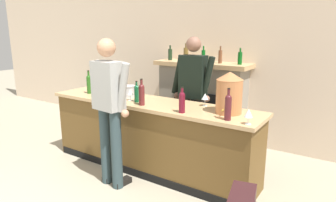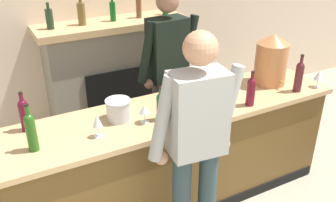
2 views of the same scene
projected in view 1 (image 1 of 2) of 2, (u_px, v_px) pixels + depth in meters
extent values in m
cube|color=beige|center=(201.00, 59.00, 5.23)|extent=(12.00, 0.07, 2.75)
cube|color=brown|center=(150.00, 137.00, 4.05)|extent=(2.97, 0.61, 0.91)
cube|color=tan|center=(149.00, 103.00, 3.94)|extent=(3.04, 0.68, 0.04)
cube|color=black|center=(136.00, 173.00, 3.90)|extent=(2.91, 0.01, 0.10)
cube|color=gray|center=(202.00, 104.00, 5.11)|extent=(1.46, 0.44, 1.28)
cube|color=black|center=(195.00, 117.00, 4.96)|extent=(0.80, 0.02, 0.82)
cube|color=tan|center=(202.00, 64.00, 4.94)|extent=(1.62, 0.52, 0.07)
cylinder|color=#1D341E|center=(170.00, 55.00, 5.24)|extent=(0.07, 0.07, 0.19)
cylinder|color=#1D341E|center=(170.00, 47.00, 5.22)|extent=(0.03, 0.03, 0.06)
cylinder|color=brown|center=(186.00, 54.00, 5.07)|extent=(0.08, 0.08, 0.22)
cylinder|color=brown|center=(186.00, 46.00, 5.04)|extent=(0.03, 0.03, 0.07)
cylinder|color=#0D5718|center=(203.00, 56.00, 4.89)|extent=(0.06, 0.06, 0.20)
cylinder|color=#0D5718|center=(204.00, 48.00, 4.86)|extent=(0.02, 0.02, 0.07)
cylinder|color=brown|center=(220.00, 57.00, 4.73)|extent=(0.06, 0.06, 0.20)
cylinder|color=brown|center=(221.00, 48.00, 4.70)|extent=(0.02, 0.02, 0.07)
cylinder|color=#0D5417|center=(240.00, 58.00, 4.56)|extent=(0.07, 0.07, 0.19)
cylinder|color=#0D5417|center=(240.00, 50.00, 4.53)|extent=(0.03, 0.03, 0.06)
cylinder|color=#4B5144|center=(95.00, 115.00, 6.33)|extent=(0.24, 0.24, 0.22)
cylinder|color=#332319|center=(94.00, 111.00, 6.31)|extent=(0.22, 0.22, 0.02)
cone|color=#316718|center=(99.00, 101.00, 6.21)|extent=(0.18, 0.31, 0.41)
cone|color=#276624|center=(100.00, 99.00, 6.32)|extent=(0.34, 0.23, 0.43)
cone|color=#256E24|center=(93.00, 100.00, 6.36)|extent=(0.25, 0.30, 0.39)
cone|color=#1B711D|center=(88.00, 102.00, 6.26)|extent=(0.30, 0.35, 0.37)
cone|color=#1C6027|center=(89.00, 100.00, 6.12)|extent=(0.32, 0.18, 0.48)
cylinder|color=#2E4044|center=(116.00, 150.00, 3.54)|extent=(0.13, 0.13, 0.97)
cube|color=black|center=(122.00, 182.00, 3.70)|extent=(0.13, 0.25, 0.07)
cylinder|color=#2E4044|center=(106.00, 146.00, 3.67)|extent=(0.13, 0.13, 0.97)
cube|color=black|center=(112.00, 177.00, 3.82)|extent=(0.13, 0.25, 0.07)
cube|color=#A0A19D|center=(108.00, 86.00, 3.43)|extent=(0.38, 0.26, 0.56)
cylinder|color=#A0A19D|center=(123.00, 88.00, 3.30)|extent=(0.20, 0.08, 0.57)
sphere|color=tan|center=(125.00, 114.00, 3.39)|extent=(0.09, 0.09, 0.09)
cylinder|color=#A0A19D|center=(97.00, 83.00, 3.59)|extent=(0.20, 0.08, 0.57)
sphere|color=tan|center=(100.00, 107.00, 3.67)|extent=(0.09, 0.09, 0.09)
sphere|color=tan|center=(106.00, 48.00, 3.33)|extent=(0.21, 0.21, 0.21)
cylinder|color=#3C393C|center=(186.00, 127.00, 4.42)|extent=(0.13, 0.13, 0.93)
cube|color=black|center=(183.00, 156.00, 4.46)|extent=(0.12, 0.25, 0.07)
cylinder|color=#3C393C|center=(198.00, 130.00, 4.32)|extent=(0.13, 0.13, 0.93)
cube|color=black|center=(196.00, 159.00, 4.36)|extent=(0.12, 0.25, 0.07)
cube|color=black|center=(193.00, 77.00, 4.19)|extent=(0.37, 0.24, 0.60)
cylinder|color=black|center=(178.00, 74.00, 4.28)|extent=(0.20, 0.08, 0.57)
sphere|color=#885D4A|center=(177.00, 95.00, 4.34)|extent=(0.09, 0.09, 0.09)
cylinder|color=black|center=(208.00, 77.00, 4.06)|extent=(0.20, 0.08, 0.57)
sphere|color=#885D4A|center=(207.00, 99.00, 4.11)|extent=(0.09, 0.09, 0.09)
sphere|color=#885D4A|center=(194.00, 44.00, 4.09)|extent=(0.21, 0.21, 0.21)
cylinder|color=#BA7343|center=(229.00, 97.00, 3.34)|extent=(0.29, 0.29, 0.38)
cone|color=#BA7343|center=(230.00, 76.00, 3.29)|extent=(0.30, 0.30, 0.09)
cylinder|color=#B29333|center=(223.00, 110.00, 3.24)|extent=(0.02, 0.04, 0.02)
cylinder|color=silver|center=(128.00, 92.00, 4.17)|extent=(0.18, 0.18, 0.15)
cylinder|color=silver|center=(128.00, 86.00, 4.15)|extent=(0.19, 0.19, 0.01)
cylinder|color=#5C0D27|center=(103.00, 84.00, 4.65)|extent=(0.07, 0.07, 0.21)
sphere|color=#5C0D27|center=(103.00, 77.00, 4.63)|extent=(0.07, 0.07, 0.07)
cylinder|color=#5C0D27|center=(103.00, 74.00, 4.62)|extent=(0.03, 0.03, 0.08)
cylinder|color=black|center=(103.00, 71.00, 4.61)|extent=(0.03, 0.03, 0.01)
cylinder|color=#235617|center=(89.00, 85.00, 4.41)|extent=(0.07, 0.07, 0.24)
sphere|color=#235617|center=(89.00, 77.00, 4.39)|extent=(0.07, 0.07, 0.07)
cylinder|color=#235617|center=(88.00, 74.00, 4.38)|extent=(0.03, 0.03, 0.09)
cylinder|color=black|center=(88.00, 71.00, 4.36)|extent=(0.03, 0.03, 0.01)
cylinder|color=#12562F|center=(137.00, 95.00, 3.89)|extent=(0.06, 0.06, 0.19)
sphere|color=#12562F|center=(137.00, 88.00, 3.87)|extent=(0.06, 0.06, 0.06)
cylinder|color=#12562F|center=(136.00, 85.00, 3.86)|extent=(0.03, 0.03, 0.07)
cylinder|color=black|center=(136.00, 81.00, 3.85)|extent=(0.03, 0.03, 0.01)
cylinder|color=maroon|center=(142.00, 96.00, 3.72)|extent=(0.07, 0.07, 0.23)
sphere|color=maroon|center=(141.00, 87.00, 3.69)|extent=(0.07, 0.07, 0.07)
cylinder|color=maroon|center=(141.00, 83.00, 3.68)|extent=(0.03, 0.03, 0.09)
cylinder|color=black|center=(141.00, 79.00, 3.67)|extent=(0.03, 0.03, 0.01)
cylinder|color=maroon|center=(182.00, 104.00, 3.38)|extent=(0.07, 0.07, 0.21)
sphere|color=maroon|center=(182.00, 95.00, 3.36)|extent=(0.07, 0.07, 0.07)
cylinder|color=maroon|center=(182.00, 91.00, 3.35)|extent=(0.03, 0.03, 0.08)
cylinder|color=black|center=(182.00, 87.00, 3.34)|extent=(0.03, 0.03, 0.01)
cylinder|color=#4D1A20|center=(228.00, 109.00, 3.10)|extent=(0.07, 0.07, 0.24)
sphere|color=#4D1A20|center=(228.00, 98.00, 3.07)|extent=(0.07, 0.07, 0.07)
cylinder|color=#4D1A20|center=(229.00, 94.00, 3.06)|extent=(0.03, 0.03, 0.09)
cylinder|color=black|center=(229.00, 89.00, 3.05)|extent=(0.03, 0.03, 0.01)
cylinder|color=silver|center=(130.00, 100.00, 3.99)|extent=(0.07, 0.07, 0.01)
cylinder|color=silver|center=(130.00, 97.00, 3.98)|extent=(0.01, 0.01, 0.07)
cone|color=silver|center=(130.00, 92.00, 3.97)|extent=(0.08, 0.08, 0.07)
cylinder|color=silver|center=(248.00, 124.00, 2.98)|extent=(0.06, 0.06, 0.01)
cylinder|color=silver|center=(248.00, 120.00, 2.97)|extent=(0.01, 0.01, 0.07)
cone|color=silver|center=(249.00, 113.00, 2.96)|extent=(0.08, 0.08, 0.09)
cylinder|color=silver|center=(109.00, 97.00, 4.17)|extent=(0.07, 0.07, 0.01)
cylinder|color=silver|center=(109.00, 94.00, 4.16)|extent=(0.01, 0.01, 0.08)
cone|color=silver|center=(108.00, 88.00, 4.15)|extent=(0.07, 0.07, 0.09)
cylinder|color=silver|center=(205.00, 106.00, 3.71)|extent=(0.06, 0.06, 0.01)
cylinder|color=silver|center=(205.00, 102.00, 3.70)|extent=(0.01, 0.01, 0.08)
cone|color=silver|center=(205.00, 96.00, 3.68)|extent=(0.09, 0.09, 0.08)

